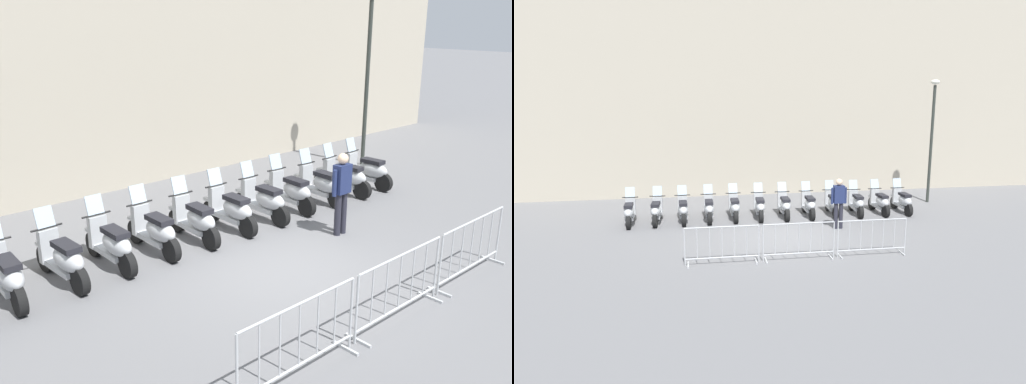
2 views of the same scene
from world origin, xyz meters
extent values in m
plane|color=slate|center=(0.00, 0.00, 0.00)|extent=(120.00, 120.00, 0.00)
cylinder|color=black|center=(-4.25, 1.40, 0.24)|extent=(0.14, 0.48, 0.48)
cube|color=#B7BABC|center=(-4.25, 2.02, 0.28)|extent=(0.28, 0.87, 0.10)
ellipsoid|color=#B7BABC|center=(-4.25, 1.74, 0.52)|extent=(0.36, 0.84, 0.40)
cube|color=black|center=(-4.25, 1.78, 0.74)|extent=(0.28, 0.60, 0.10)
cylinder|color=black|center=(-3.38, 2.69, 0.24)|extent=(0.18, 0.49, 0.48)
cylinder|color=black|center=(-3.27, 1.45, 0.24)|extent=(0.18, 0.49, 0.48)
cube|color=#B7BABC|center=(-3.33, 2.07, 0.28)|extent=(0.36, 0.89, 0.10)
ellipsoid|color=#B7BABC|center=(-3.30, 1.79, 0.52)|extent=(0.43, 0.87, 0.40)
cube|color=black|center=(-3.30, 1.82, 0.74)|extent=(0.33, 0.62, 0.10)
cube|color=#B7BABC|center=(-3.36, 2.50, 0.55)|extent=(0.35, 0.17, 0.60)
cylinder|color=black|center=(-3.36, 2.50, 0.88)|extent=(0.56, 0.09, 0.04)
cube|color=silver|center=(-3.37, 2.55, 1.06)|extent=(0.33, 0.17, 0.35)
cube|color=#B7BABC|center=(-3.38, 2.69, 0.51)|extent=(0.23, 0.34, 0.06)
cylinder|color=black|center=(-2.43, 2.77, 0.24)|extent=(0.16, 0.49, 0.48)
cylinder|color=black|center=(-2.38, 1.53, 0.24)|extent=(0.16, 0.49, 0.48)
cube|color=#B7BABC|center=(-2.41, 2.15, 0.28)|extent=(0.32, 0.88, 0.10)
ellipsoid|color=#B7BABC|center=(-2.39, 1.87, 0.52)|extent=(0.40, 0.85, 0.40)
cube|color=black|center=(-2.40, 1.90, 0.74)|extent=(0.31, 0.61, 0.10)
cube|color=#B7BABC|center=(-2.42, 2.58, 0.55)|extent=(0.35, 0.15, 0.60)
cylinder|color=black|center=(-2.42, 2.58, 0.88)|extent=(0.56, 0.06, 0.04)
cube|color=silver|center=(-2.43, 2.63, 1.06)|extent=(0.33, 0.15, 0.35)
cube|color=#B7BABC|center=(-2.43, 2.77, 0.51)|extent=(0.21, 0.33, 0.06)
cylinder|color=black|center=(-1.51, 2.84, 0.24)|extent=(0.16, 0.49, 0.48)
cylinder|color=black|center=(-1.46, 1.60, 0.24)|extent=(0.16, 0.49, 0.48)
cube|color=#B7BABC|center=(-1.49, 2.22, 0.28)|extent=(0.32, 0.88, 0.10)
ellipsoid|color=#B7BABC|center=(-1.47, 1.94, 0.52)|extent=(0.40, 0.86, 0.40)
cube|color=black|center=(-1.48, 1.97, 0.74)|extent=(0.31, 0.61, 0.10)
cube|color=#B7BABC|center=(-1.51, 2.65, 0.55)|extent=(0.35, 0.16, 0.60)
cylinder|color=black|center=(-1.51, 2.65, 0.88)|extent=(0.56, 0.06, 0.04)
cube|color=silver|center=(-1.51, 2.70, 1.06)|extent=(0.33, 0.15, 0.35)
cube|color=#B7BABC|center=(-1.51, 2.84, 0.51)|extent=(0.21, 0.33, 0.06)
cylinder|color=black|center=(-0.57, 2.84, 0.24)|extent=(0.14, 0.48, 0.48)
cylinder|color=black|center=(-0.56, 1.60, 0.24)|extent=(0.14, 0.48, 0.48)
cube|color=#B7BABC|center=(-0.56, 2.22, 0.28)|extent=(0.28, 0.87, 0.10)
ellipsoid|color=#B7BABC|center=(-0.56, 1.95, 0.52)|extent=(0.36, 0.84, 0.40)
cube|color=black|center=(-0.56, 1.98, 0.74)|extent=(0.28, 0.60, 0.10)
cube|color=#B7BABC|center=(-0.57, 2.66, 0.55)|extent=(0.34, 0.14, 0.60)
cylinder|color=black|center=(-0.57, 2.66, 0.88)|extent=(0.56, 0.04, 0.04)
cube|color=silver|center=(-0.57, 2.71, 1.06)|extent=(0.32, 0.14, 0.35)
cube|color=#B7BABC|center=(-0.57, 2.84, 0.51)|extent=(0.20, 0.32, 0.06)
cylinder|color=black|center=(0.34, 2.87, 0.24)|extent=(0.16, 0.48, 0.48)
cylinder|color=black|center=(0.38, 1.64, 0.24)|extent=(0.16, 0.48, 0.48)
cube|color=#B7BABC|center=(0.36, 2.25, 0.28)|extent=(0.31, 0.88, 0.10)
ellipsoid|color=#B7BABC|center=(0.37, 1.98, 0.52)|extent=(0.39, 0.85, 0.40)
cube|color=black|center=(0.37, 2.01, 0.74)|extent=(0.30, 0.61, 0.10)
cube|color=#B7BABC|center=(0.34, 2.69, 0.55)|extent=(0.34, 0.15, 0.60)
cylinder|color=black|center=(0.34, 2.69, 0.88)|extent=(0.56, 0.05, 0.04)
cube|color=silver|center=(0.34, 2.74, 1.06)|extent=(0.32, 0.15, 0.35)
cube|color=#B7BABC|center=(0.34, 2.87, 0.51)|extent=(0.21, 0.33, 0.06)
cylinder|color=black|center=(1.26, 2.91, 0.24)|extent=(0.16, 0.48, 0.48)
cylinder|color=black|center=(1.30, 1.67, 0.24)|extent=(0.16, 0.48, 0.48)
cube|color=#B7BABC|center=(1.28, 2.29, 0.28)|extent=(0.31, 0.88, 0.10)
ellipsoid|color=#B7BABC|center=(1.29, 2.01, 0.52)|extent=(0.39, 0.85, 0.40)
cube|color=black|center=(1.29, 2.04, 0.74)|extent=(0.30, 0.61, 0.10)
cube|color=#B7BABC|center=(1.26, 2.73, 0.55)|extent=(0.34, 0.15, 0.60)
cylinder|color=black|center=(1.26, 2.73, 0.88)|extent=(0.56, 0.06, 0.04)
cube|color=silver|center=(1.26, 2.78, 1.06)|extent=(0.32, 0.15, 0.35)
cube|color=#B7BABC|center=(1.26, 2.91, 0.51)|extent=(0.21, 0.33, 0.06)
cylinder|color=black|center=(2.20, 3.02, 0.24)|extent=(0.14, 0.48, 0.48)
cylinder|color=black|center=(2.19, 1.78, 0.24)|extent=(0.14, 0.48, 0.48)
cube|color=#B7BABC|center=(2.20, 2.40, 0.28)|extent=(0.29, 0.87, 0.10)
ellipsoid|color=#B7BABC|center=(2.19, 2.12, 0.52)|extent=(0.37, 0.84, 0.40)
cube|color=black|center=(2.19, 2.15, 0.74)|extent=(0.29, 0.60, 0.10)
cube|color=#B7BABC|center=(2.20, 2.83, 0.55)|extent=(0.34, 0.14, 0.60)
cylinder|color=black|center=(2.20, 2.83, 0.88)|extent=(0.56, 0.04, 0.04)
cube|color=silver|center=(2.20, 2.88, 1.06)|extent=(0.32, 0.14, 0.35)
cube|color=#B7BABC|center=(2.20, 3.02, 0.51)|extent=(0.20, 0.32, 0.06)
cylinder|color=black|center=(3.13, 2.96, 0.24)|extent=(0.14, 0.48, 0.48)
cylinder|color=black|center=(3.12, 1.72, 0.24)|extent=(0.14, 0.48, 0.48)
cube|color=#B7BABC|center=(3.12, 2.34, 0.28)|extent=(0.29, 0.87, 0.10)
ellipsoid|color=#B7BABC|center=(3.12, 2.07, 0.52)|extent=(0.37, 0.84, 0.40)
cube|color=black|center=(3.12, 2.10, 0.74)|extent=(0.29, 0.60, 0.10)
cube|color=#B7BABC|center=(3.13, 2.78, 0.55)|extent=(0.34, 0.14, 0.60)
cylinder|color=black|center=(3.13, 2.78, 0.88)|extent=(0.56, 0.04, 0.04)
cube|color=silver|center=(3.13, 2.83, 1.06)|extent=(0.32, 0.14, 0.35)
cube|color=#B7BABC|center=(3.13, 2.96, 0.51)|extent=(0.20, 0.32, 0.06)
cylinder|color=black|center=(3.99, 3.02, 0.24)|extent=(0.18, 0.49, 0.48)
cylinder|color=black|center=(4.10, 1.78, 0.24)|extent=(0.18, 0.49, 0.48)
cube|color=#B7BABC|center=(4.04, 2.40, 0.28)|extent=(0.36, 0.89, 0.10)
ellipsoid|color=#B7BABC|center=(4.07, 2.12, 0.52)|extent=(0.44, 0.87, 0.40)
cube|color=black|center=(4.07, 2.15, 0.74)|extent=(0.33, 0.62, 0.10)
cube|color=#B7BABC|center=(4.00, 2.83, 0.55)|extent=(0.35, 0.17, 0.60)
cylinder|color=black|center=(4.00, 2.83, 0.88)|extent=(0.56, 0.09, 0.04)
cube|color=silver|center=(4.00, 2.88, 1.06)|extent=(0.33, 0.17, 0.35)
cube|color=#B7BABC|center=(3.99, 3.02, 0.51)|extent=(0.23, 0.34, 0.06)
cylinder|color=black|center=(4.92, 3.08, 0.24)|extent=(0.17, 0.49, 0.48)
cylinder|color=black|center=(5.01, 1.85, 0.24)|extent=(0.17, 0.49, 0.48)
cube|color=#B7BABC|center=(4.96, 2.46, 0.28)|extent=(0.34, 0.89, 0.10)
ellipsoid|color=#B7BABC|center=(4.98, 2.19, 0.52)|extent=(0.42, 0.86, 0.40)
cube|color=black|center=(4.98, 2.22, 0.74)|extent=(0.32, 0.62, 0.10)
cube|color=#B7BABC|center=(4.93, 2.90, 0.55)|extent=(0.35, 0.16, 0.60)
cylinder|color=black|center=(4.93, 2.90, 0.88)|extent=(0.56, 0.08, 0.04)
cube|color=silver|center=(4.93, 2.95, 1.06)|extent=(0.33, 0.16, 0.35)
cube|color=#B7BABC|center=(4.92, 3.08, 0.51)|extent=(0.22, 0.33, 0.06)
cube|color=#B2B5B7|center=(-1.10, -2.36, 0.02)|extent=(0.06, 0.44, 0.04)
cylinder|color=#B2B5B7|center=(-3.04, -2.45, 0.53)|extent=(0.04, 0.04, 1.05)
cylinder|color=#B2B5B7|center=(-1.02, -2.36, 0.53)|extent=(0.04, 0.04, 1.05)
cylinder|color=#B2B5B7|center=(-2.03, -2.41, 1.05)|extent=(2.02, 0.13, 0.04)
cylinder|color=#B2B5B7|center=(-2.03, -2.41, 0.18)|extent=(2.02, 0.13, 0.04)
cylinder|color=#B2B5B7|center=(-2.70, -2.44, 0.61)|extent=(0.02, 0.02, 0.87)
cylinder|color=#B2B5B7|center=(-2.37, -2.42, 0.61)|extent=(0.02, 0.02, 0.87)
cylinder|color=#B2B5B7|center=(-2.03, -2.41, 0.61)|extent=(0.02, 0.02, 0.87)
cylinder|color=#B2B5B7|center=(-1.69, -2.39, 0.61)|extent=(0.02, 0.02, 0.87)
cylinder|color=#B2B5B7|center=(-1.36, -2.38, 0.61)|extent=(0.02, 0.02, 0.87)
cube|color=#B2B5B7|center=(-0.82, -2.35, 0.02)|extent=(0.06, 0.44, 0.04)
cube|color=#B2B5B7|center=(1.03, -2.27, 0.02)|extent=(0.06, 0.44, 0.04)
cylinder|color=#B2B5B7|center=(-0.90, -2.36, 0.53)|extent=(0.04, 0.04, 1.05)
cylinder|color=#B2B5B7|center=(1.11, -2.26, 0.53)|extent=(0.04, 0.04, 1.05)
cylinder|color=#B2B5B7|center=(0.11, -2.31, 1.05)|extent=(2.02, 0.13, 0.04)
cylinder|color=#B2B5B7|center=(0.11, -2.31, 0.18)|extent=(2.02, 0.13, 0.04)
cylinder|color=#B2B5B7|center=(-0.57, -2.34, 0.61)|extent=(0.02, 0.02, 0.87)
cylinder|color=#B2B5B7|center=(-0.23, -2.32, 0.61)|extent=(0.02, 0.02, 0.87)
cylinder|color=#B2B5B7|center=(0.11, -2.31, 0.61)|extent=(0.02, 0.02, 0.87)
cylinder|color=#B2B5B7|center=(0.44, -2.29, 0.61)|extent=(0.02, 0.02, 0.87)
cylinder|color=#B2B5B7|center=(0.78, -2.28, 0.61)|extent=(0.02, 0.02, 0.87)
cube|color=#B2B5B7|center=(1.32, -2.25, 0.02)|extent=(0.06, 0.44, 0.04)
cube|color=#B2B5B7|center=(3.17, -2.17, 0.02)|extent=(0.06, 0.44, 0.04)
cylinder|color=#B2B5B7|center=(1.23, -2.26, 0.53)|extent=(0.04, 0.04, 1.05)
cylinder|color=#B2B5B7|center=(3.25, -2.16, 0.53)|extent=(0.04, 0.04, 1.05)
cylinder|color=#B2B5B7|center=(2.24, -2.21, 1.05)|extent=(2.02, 0.13, 0.04)
cylinder|color=#B2B5B7|center=(2.24, -2.21, 0.18)|extent=(2.02, 0.13, 0.04)
cylinder|color=#B2B5B7|center=(1.57, -2.24, 0.61)|extent=(0.02, 0.02, 0.87)
cylinder|color=#B2B5B7|center=(1.91, -2.23, 0.61)|extent=(0.02, 0.02, 0.87)
cylinder|color=#B2B5B7|center=(2.24, -2.21, 0.61)|extent=(0.02, 0.02, 0.87)
cylinder|color=#B2B5B7|center=(2.58, -2.19, 0.61)|extent=(0.02, 0.02, 0.87)
cylinder|color=#B2B5B7|center=(2.91, -2.18, 0.61)|extent=(0.02, 0.02, 0.87)
cylinder|color=#2D332D|center=(6.71, 3.99, 2.41)|extent=(0.12, 0.12, 4.81)
cylinder|color=#23232D|center=(1.89, 0.57, 0.45)|extent=(0.14, 0.14, 0.90)
cylinder|color=#23232D|center=(2.07, 0.58, 0.45)|extent=(0.14, 0.14, 0.90)
cube|color=navy|center=(1.98, 0.57, 1.20)|extent=(0.37, 0.24, 0.60)
sphere|color=beige|center=(1.98, 0.57, 1.62)|extent=(0.22, 0.22, 0.22)
cylinder|color=navy|center=(1.75, 0.56, 1.15)|extent=(0.09, 0.09, 0.55)
cylinder|color=navy|center=(2.21, 0.59, 1.15)|extent=(0.09, 0.09, 0.55)
camera|label=1|loc=(-6.27, -6.73, 4.40)|focal=39.28mm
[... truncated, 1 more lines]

